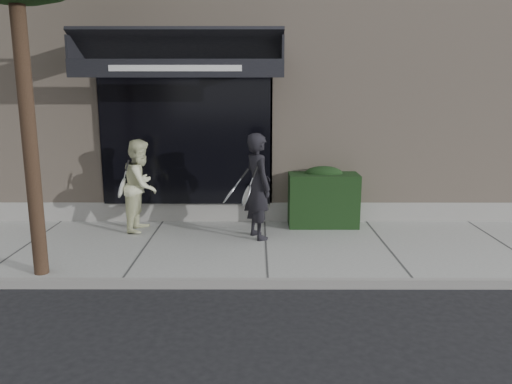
{
  "coord_description": "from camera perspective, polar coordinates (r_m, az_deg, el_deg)",
  "views": [
    {
      "loc": [
        -0.15,
        -7.97,
        2.69
      ],
      "look_at": [
        -0.17,
        0.6,
        0.9
      ],
      "focal_mm": 35.0,
      "sensor_mm": 36.0,
      "label": 1
    }
  ],
  "objects": [
    {
      "name": "hedge",
      "position": [
        9.52,
        7.65,
        -0.62
      ],
      "size": [
        1.3,
        0.7,
        1.14
      ],
      "color": "black",
      "rests_on": "sidewalk"
    },
    {
      "name": "pedestrian_back",
      "position": [
        9.3,
        -13.0,
        0.76
      ],
      "size": [
        0.74,
        0.87,
        1.67
      ],
      "color": "beige",
      "rests_on": "sidewalk"
    },
    {
      "name": "sidewalk",
      "position": [
        8.39,
        1.14,
        -6.45
      ],
      "size": [
        20.0,
        3.0,
        0.12
      ],
      "primitive_type": "cube",
      "color": "gray",
      "rests_on": "ground"
    },
    {
      "name": "building_facade",
      "position": [
        12.93,
        0.76,
        12.01
      ],
      "size": [
        14.3,
        8.04,
        5.64
      ],
      "color": "tan",
      "rests_on": "ground"
    },
    {
      "name": "pedestrian_front",
      "position": [
        8.56,
        0.21,
        0.66
      ],
      "size": [
        0.91,
        0.91,
        1.83
      ],
      "color": "black",
      "rests_on": "sidewalk"
    },
    {
      "name": "curb",
      "position": [
        6.94,
        1.37,
        -10.38
      ],
      "size": [
        20.0,
        0.1,
        0.14
      ],
      "primitive_type": "cube",
      "color": "gray",
      "rests_on": "ground"
    },
    {
      "name": "ground",
      "position": [
        8.41,
        1.14,
        -6.84
      ],
      "size": [
        80.0,
        80.0,
        0.0
      ],
      "primitive_type": "plane",
      "color": "black",
      "rests_on": "ground"
    }
  ]
}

